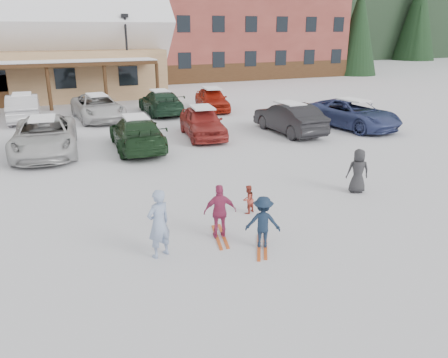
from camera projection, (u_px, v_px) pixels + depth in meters
name	position (u px, v px, depth m)	size (l,w,h in m)	color
ground	(228.00, 226.00, 11.95)	(160.00, 160.00, 0.00)	white
lamp_post	(127.00, 52.00, 31.90)	(0.50, 0.25, 6.10)	black
conifer_1	(359.00, 17.00, 48.83)	(4.84, 4.84, 11.22)	black
conifer_3	(124.00, 28.00, 50.75)	(3.96, 3.96, 9.18)	black
conifer_4	(317.00, 18.00, 62.39)	(5.06, 5.06, 11.73)	black
adult_skier	(159.00, 224.00, 10.11)	(0.61, 0.40, 1.67)	#8B9EC4
toddler_red	(248.00, 199.00, 12.65)	(0.41, 0.32, 0.85)	#AB3E30
child_navy	(263.00, 222.00, 10.59)	(0.86, 0.49, 1.33)	#142339
skis_child_navy	(262.00, 246.00, 10.80)	(0.20, 1.40, 0.03)	#C44D1C
child_magenta	(220.00, 212.00, 11.08)	(0.84, 0.35, 1.43)	#AC3460
skis_child_magenta	(220.00, 236.00, 11.31)	(0.20, 1.40, 0.03)	#C44D1C
bystander_dark	(358.00, 171.00, 14.18)	(0.71, 0.46, 1.46)	#29292C
parked_car_2	(45.00, 136.00, 18.61)	(2.57, 5.58, 1.55)	beige
parked_car_3	(137.00, 133.00, 19.32)	(2.04, 5.01, 1.45)	#1A351C
parked_car_4	(202.00, 122.00, 21.49)	(1.76, 4.38, 1.49)	#A12C28
parked_car_5	(289.00, 118.00, 22.27)	(1.64, 4.71, 1.55)	black
parked_car_6	(352.00, 114.00, 23.52)	(2.51, 5.44, 1.51)	navy
parked_car_9	(24.00, 108.00, 25.16)	(1.66, 4.77, 1.57)	silver
parked_car_10	(98.00, 107.00, 25.62)	(2.44, 5.28, 1.47)	silver
parked_car_11	(161.00, 102.00, 27.35)	(2.04, 5.02, 1.46)	#1A3624
parked_car_12	(212.00, 99.00, 28.46)	(1.72, 4.28, 1.46)	#AE2111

